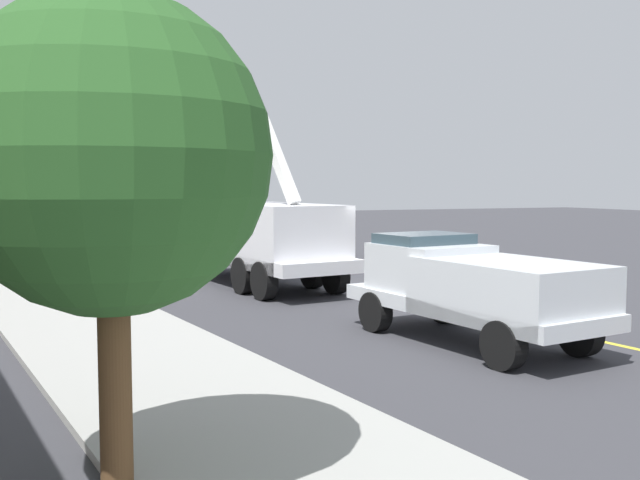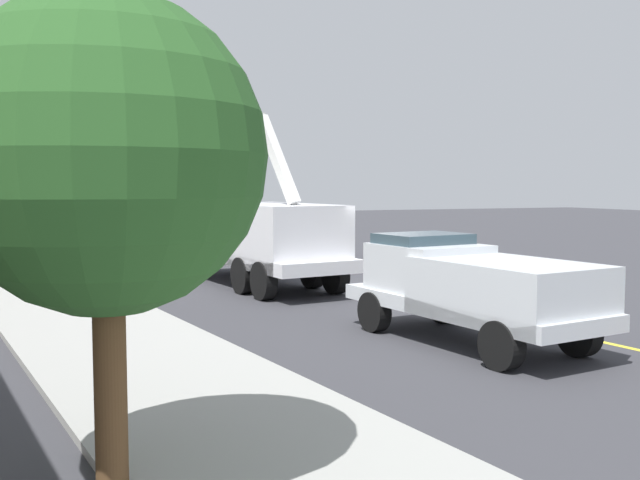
% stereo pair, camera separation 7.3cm
% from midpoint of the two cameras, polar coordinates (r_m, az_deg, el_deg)
% --- Properties ---
extents(ground, '(120.00, 120.00, 0.00)m').
position_cam_midpoint_polar(ground, '(21.16, 3.97, -4.01)').
color(ground, '#38383D').
extents(sidewalk_far_side, '(59.91, 12.05, 0.12)m').
position_cam_midpoint_polar(sidewalk_far_side, '(17.84, -18.72, -5.61)').
color(sidewalk_far_side, '#9E9E99').
rests_on(sidewalk_far_side, ground).
extents(lane_centre_stripe, '(49.52, 7.23, 0.01)m').
position_cam_midpoint_polar(lane_centre_stripe, '(21.16, 3.98, -4.00)').
color(lane_centre_stripe, yellow).
rests_on(lane_centre_stripe, ground).
extents(utility_bucket_truck, '(8.47, 3.63, 6.15)m').
position_cam_midpoint_polar(utility_bucket_truck, '(22.45, -5.38, 0.56)').
color(utility_bucket_truck, white).
rests_on(utility_bucket_truck, ground).
extents(service_pickup_truck, '(5.84, 2.87, 2.06)m').
position_cam_midpoint_polar(service_pickup_truck, '(14.32, 11.71, -3.59)').
color(service_pickup_truck, silver).
rests_on(service_pickup_truck, ground).
extents(passing_minivan, '(5.02, 2.56, 1.69)m').
position_cam_midpoint_polar(passing_minivan, '(30.02, -1.97, 0.34)').
color(passing_minivan, navy).
rests_on(passing_minivan, ground).
extents(traffic_cone_mid_front, '(0.40, 0.40, 0.81)m').
position_cam_midpoint_polar(traffic_cone_mid_front, '(19.22, 7.03, -3.68)').
color(traffic_cone_mid_front, black).
rests_on(traffic_cone_mid_front, ground).
extents(traffic_cone_mid_rear, '(0.40, 0.40, 0.73)m').
position_cam_midpoint_polar(traffic_cone_mid_rear, '(27.16, -4.83, -1.39)').
color(traffic_cone_mid_rear, black).
rests_on(traffic_cone_mid_rear, ground).
extents(traffic_signal_mast, '(5.65, 1.10, 8.00)m').
position_cam_midpoint_polar(traffic_signal_mast, '(24.15, -19.82, 10.02)').
color(traffic_signal_mast, gray).
rests_on(traffic_signal_mast, ground).
extents(street_tree_left, '(3.12, 3.12, 4.93)m').
position_cam_midpoint_polar(street_tree_left, '(7.25, -16.46, 6.36)').
color(street_tree_left, brown).
rests_on(street_tree_left, ground).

